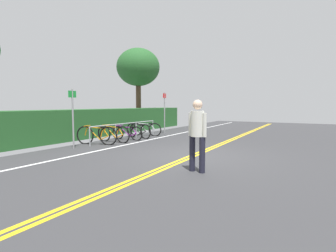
{
  "coord_description": "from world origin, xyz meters",
  "views": [
    {
      "loc": [
        -7.52,
        -3.29,
        1.59
      ],
      "look_at": [
        1.84,
        1.92,
        0.72
      ],
      "focal_mm": 28.43,
      "sensor_mm": 36.0,
      "label": 1
    }
  ],
  "objects": [
    {
      "name": "bicycle_1",
      "position": [
        1.12,
        4.19,
        0.35
      ],
      "size": [
        0.46,
        1.78,
        0.75
      ],
      "color": "black",
      "rests_on": "ground_plane"
    },
    {
      "name": "bike_lane_stripe_white",
      "position": [
        0.0,
        3.22,
        0.0
      ],
      "size": [
        31.63,
        0.12,
        0.0
      ],
      "primitive_type": "cube",
      "color": "white",
      "rests_on": "ground_plane"
    },
    {
      "name": "bicycle_4",
      "position": [
        3.72,
        4.31,
        0.33
      ],
      "size": [
        0.52,
        1.72,
        0.71
      ],
      "color": "black",
      "rests_on": "ground_plane"
    },
    {
      "name": "pedestrian",
      "position": [
        -1.78,
        -0.88,
        0.98
      ],
      "size": [
        0.32,
        0.48,
        1.7
      ],
      "color": "#1E1E2D",
      "rests_on": "ground_plane"
    },
    {
      "name": "centre_line_yellow_inner",
      "position": [
        0.0,
        -0.08,
        0.0
      ],
      "size": [
        31.63,
        0.1,
        0.0
      ],
      "primitive_type": "cube",
      "color": "gold",
      "rests_on": "ground_plane"
    },
    {
      "name": "sign_post_near",
      "position": [
        -0.86,
        4.33,
        1.29
      ],
      "size": [
        0.36,
        0.06,
        2.14
      ],
      "color": "gray",
      "rests_on": "ground_plane"
    },
    {
      "name": "sign_post_far",
      "position": [
        5.15,
        3.99,
        1.36
      ],
      "size": [
        0.36,
        0.08,
        2.25
      ],
      "color": "gray",
      "rests_on": "ground_plane"
    },
    {
      "name": "ground_plane",
      "position": [
        0.0,
        0.0,
        -0.03
      ],
      "size": [
        35.15,
        10.07,
        0.05
      ],
      "primitive_type": "cube",
      "color": "#353538"
    },
    {
      "name": "bicycle_2",
      "position": [
        2.01,
        4.14,
        0.32
      ],
      "size": [
        0.46,
        1.71,
        0.68
      ],
      "color": "black",
      "rests_on": "ground_plane"
    },
    {
      "name": "bicycle_0",
      "position": [
        0.26,
        4.3,
        0.37
      ],
      "size": [
        0.58,
        1.74,
        0.78
      ],
      "color": "black",
      "rests_on": "ground_plane"
    },
    {
      "name": "tree_mid",
      "position": [
        7.59,
        7.47,
        4.09
      ],
      "size": [
        2.94,
        2.94,
        5.42
      ],
      "color": "#473323",
      "rests_on": "ground_plane"
    },
    {
      "name": "hedge_backdrop",
      "position": [
        3.51,
        6.51,
        0.68
      ],
      "size": [
        13.47,
        1.37,
        1.35
      ],
      "primitive_type": "cube",
      "color": "#235626",
      "rests_on": "ground_plane"
    },
    {
      "name": "bicycle_3",
      "position": [
        2.82,
        4.09,
        0.34
      ],
      "size": [
        0.55,
        1.68,
        0.73
      ],
      "color": "black",
      "rests_on": "ground_plane"
    },
    {
      "name": "bike_rack",
      "position": [
        2.01,
        4.18,
        0.57
      ],
      "size": [
        4.52,
        0.05,
        0.76
      ],
      "color": "#9EA0A5",
      "rests_on": "ground_plane"
    },
    {
      "name": "centre_line_yellow_outer",
      "position": [
        0.0,
        0.08,
        0.0
      ],
      "size": [
        31.63,
        0.1,
        0.0
      ],
      "primitive_type": "cube",
      "color": "gold",
      "rests_on": "ground_plane"
    }
  ]
}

